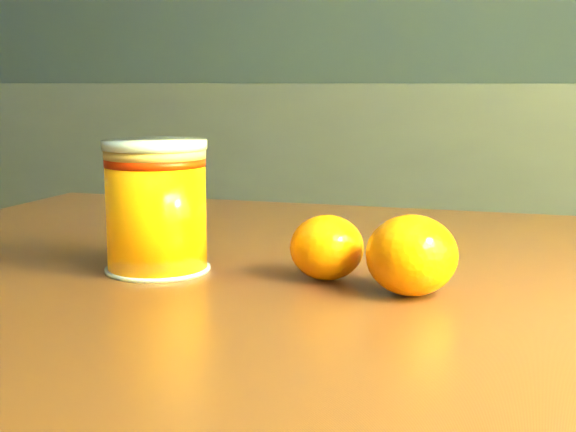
% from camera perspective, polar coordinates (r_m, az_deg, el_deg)
% --- Properties ---
extents(kitchen_counter, '(3.15, 0.60, 0.90)m').
position_cam_1_polar(kitchen_counter, '(2.06, -2.90, -3.21)').
color(kitchen_counter, '#535358').
rests_on(kitchen_counter, ground).
extents(table, '(1.10, 0.86, 0.75)m').
position_cam_1_polar(table, '(0.68, 5.87, -11.98)').
color(table, brown).
rests_on(table, ground).
extents(juice_glass, '(0.08, 0.08, 0.10)m').
position_cam_1_polar(juice_glass, '(0.66, -9.35, 0.64)').
color(juice_glass, orange).
rests_on(juice_glass, table).
extents(orange_front, '(0.07, 0.07, 0.06)m').
position_cam_1_polar(orange_front, '(0.58, 8.78, -2.77)').
color(orange_front, orange).
rests_on(orange_front, table).
extents(orange_back, '(0.07, 0.07, 0.05)m').
position_cam_1_polar(orange_back, '(0.62, 2.78, -2.25)').
color(orange_back, orange).
rests_on(orange_back, table).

